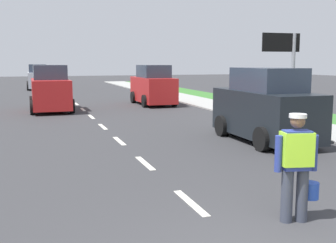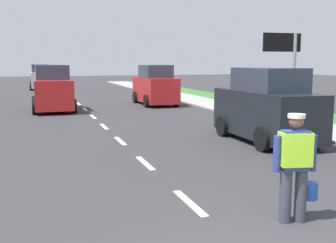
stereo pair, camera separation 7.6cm
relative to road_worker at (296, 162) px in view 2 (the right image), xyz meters
name	(u,v)px [view 2 (the right image)]	position (x,y,z in m)	size (l,w,h in m)	color
ground_plane	(78,103)	(-1.22, 19.58, -0.93)	(96.00, 96.00, 0.00)	#333335
sidewalk_right	(295,124)	(5.98, 8.58, -0.93)	(2.40, 72.00, 0.14)	#9E9E99
lane_center_line	(72,98)	(-1.22, 23.78, -0.93)	(0.14, 46.40, 0.01)	silver
road_worker	(296,162)	(0.00, 0.00, 0.00)	(0.77, 0.37, 1.67)	#383D4C
lane_direction_sign	(286,63)	(2.91, 4.71, 1.48)	(1.16, 0.11, 3.20)	gray
car_oncoming_second	(53,90)	(-2.78, 16.13, 0.12)	(2.01, 3.90, 2.27)	red
car_parked_far	(155,86)	(2.89, 17.52, 0.11)	(1.89, 4.14, 2.24)	red
car_parked_curbside	(266,108)	(3.02, 5.84, 0.12)	(1.88, 4.06, 2.25)	black
car_oncoming_third	(41,78)	(-3.00, 33.50, 0.09)	(1.88, 4.33, 2.19)	silver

